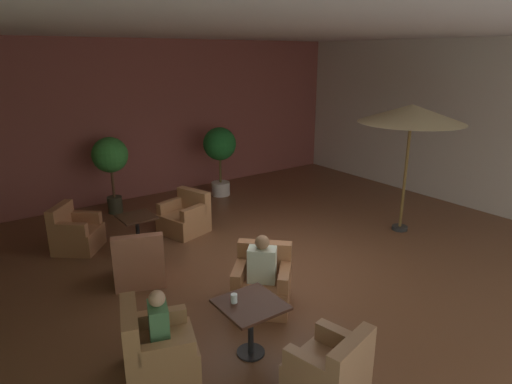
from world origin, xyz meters
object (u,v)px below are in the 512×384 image
Objects in this scene: potted_tree_left_corner at (110,159)px; patron_by_window at (158,320)px; armchair_front_left_south at (329,373)px; patron_blue_shirt at (262,261)px; cafe_table_front_right at (137,226)px; armchair_front_left_east at (156,349)px; patio_umbrella_tall_red at (412,115)px; potted_tree_mid_left at (220,149)px; armchair_front_right_north at (75,234)px; armchair_front_right_south at (185,218)px; iced_drink_cup at (234,298)px; armchair_front_left_north at (262,285)px; cafe_table_front_left at (251,314)px; armchair_front_right_east at (139,263)px.

patron_by_window is (-1.37, -5.62, -0.58)m from potted_tree_left_corner.
patron_blue_shirt reaches higher than armchair_front_left_south.
potted_tree_left_corner is at bearing 81.45° from cafe_table_front_right.
armchair_front_left_east is at bearing -104.23° from potted_tree_left_corner.
patio_umbrella_tall_red is 1.47× the size of potted_tree_mid_left.
patio_umbrella_tall_red is 4.46m from patron_blue_shirt.
armchair_front_right_north is 0.41× the size of patio_umbrella_tall_red.
potted_tree_left_corner is at bearing 111.72° from armchair_front_right_south.
iced_drink_cup is (-1.29, -3.83, 0.45)m from armchair_front_right_south.
armchair_front_left_east is 3.44m from cafe_table_front_right.
armchair_front_left_north is 0.40m from patron_blue_shirt.
cafe_table_front_right is (-0.00, 3.61, -0.05)m from cafe_table_front_left.
potted_tree_left_corner is 1.00× the size of potted_tree_mid_left.
potted_tree_left_corner reaches higher than cafe_table_front_right.
potted_tree_mid_left is 6.39m from iced_drink_cup.
iced_drink_cup is (0.77, -4.25, 0.43)m from armchair_front_right_north.
armchair_front_left_south is 1.36× the size of patron_by_window.
iced_drink_cup is (-0.15, 0.13, 0.20)m from cafe_table_front_left.
iced_drink_cup is (0.92, -0.22, 0.44)m from armchair_front_left_east.
cafe_table_front_left is 1.13× the size of patron_by_window.
patron_by_window is (-1.02, -3.28, 0.19)m from cafe_table_front_right.
armchair_front_left_east reaches higher than armchair_front_right_north.
armchair_front_left_north is 1.91m from armchair_front_left_east.
iced_drink_cup is (-0.93, -0.68, 0.43)m from armchair_front_left_north.
armchair_front_left_north is at bearing -74.37° from cafe_table_front_right.
armchair_front_left_south is at bearing -112.37° from potted_tree_mid_left.
cafe_table_front_left is 1.15m from armchair_front_left_east.
armchair_front_left_north is at bearing -171.33° from patio_umbrella_tall_red.
armchair_front_right_east is 3.67m from potted_tree_left_corner.
armchair_front_right_north is at bearing 140.27° from cafe_table_front_right.
patron_by_window is (-1.77, -0.44, -0.02)m from patron_blue_shirt.
armchair_front_right_east is at bearing 74.43° from patron_by_window.
armchair_front_right_east reaches higher than cafe_table_front_right.
patron_by_window reaches higher than armchair_front_left_north.
cafe_table_front_left is 6.62× the size of iced_drink_cup.
armchair_front_left_south is at bearing -77.87° from armchair_front_right_north.
patron_by_window is at bearing 161.81° from cafe_table_front_left.
armchair_front_left_north reaches higher than iced_drink_cup.
iced_drink_cup is at bearing -165.37° from patio_umbrella_tall_red.
patio_umbrella_tall_red is at bearing 8.67° from armchair_front_left_north.
patron_blue_shirt reaches higher than armchair_front_right_north.
armchair_front_right_south is at bearing 83.44° from armchair_front_left_north.
patio_umbrella_tall_red is at bearing -11.51° from armchair_front_right_east.
patio_umbrella_tall_red is at bearing -27.16° from armchair_front_right_north.
cafe_table_front_right is at bearing 155.65° from patio_umbrella_tall_red.
armchair_front_right_north is 6.78m from patio_umbrella_tall_red.
patron_blue_shirt is at bearing -133.83° from armchair_front_left_north.
armchair_front_left_south is 1.35m from iced_drink_cup.
patio_umbrella_tall_red is 23.60× the size of iced_drink_cup.
armchair_front_left_north reaches higher than armchair_front_left_south.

